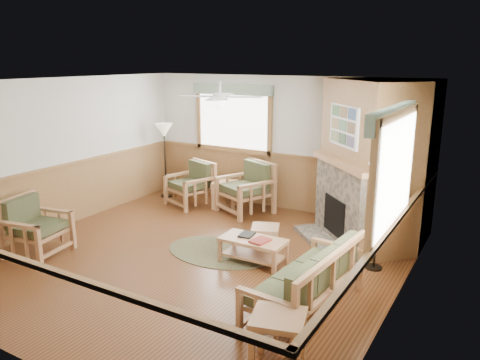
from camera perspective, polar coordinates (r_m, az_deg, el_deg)
The scene contains 24 objects.
floor at distance 7.45m, azimuth -5.47°, elevation -9.41°, with size 6.00×6.00×0.01m, color brown.
ceiling at distance 6.82m, azimuth -6.03°, elevation 11.85°, with size 6.00×6.00×0.01m, color white.
wall_back at distance 9.54m, azimuth 4.98°, elevation 4.45°, with size 6.00×0.02×2.70m, color silver.
wall_front at distance 5.03m, azimuth -26.46°, elevation -6.32°, with size 6.00×0.02×2.70m, color silver.
wall_left at distance 9.08m, azimuth -21.22°, elevation 3.01°, with size 0.02×6.00×2.70m, color silver.
wall_right at distance 5.82m, azimuth 18.90°, elevation -2.85°, with size 0.02×6.00×2.70m, color silver.
wainscot at distance 7.24m, azimuth -5.58°, elevation -5.39°, with size 6.00×6.00×1.10m, color olive, non-canonical shape.
fireplace at distance 7.96m, azimuth 15.36°, elevation 1.98°, with size 2.20×2.20×2.70m, color olive, non-canonical shape.
window_back at distance 9.90m, azimuth -0.84°, elevation 11.75°, with size 1.90×0.16×1.50m, color white, non-canonical shape.
window_right at distance 5.41m, azimuth 19.05°, elevation 8.67°, with size 0.16×1.90×1.50m, color white, non-canonical shape.
ceiling_fan at distance 6.90m, azimuth -2.46°, elevation 11.61°, with size 1.24×1.24×0.36m, color white, non-canonical shape.
sofa at distance 5.84m, azimuth 8.03°, elevation -11.89°, with size 0.76×1.85×0.85m, color #B27E53, non-canonical shape.
armchair_back_left at distance 9.89m, azimuth -6.10°, elevation -0.52°, with size 0.81×0.81×0.91m, color #B27E53, non-canonical shape.
armchair_back_right at distance 9.36m, azimuth 0.63°, elevation -0.97°, with size 0.91×0.91×1.02m, color #B27E53, non-canonical shape.
armchair_left at distance 8.05m, azimuth -23.57°, elevation -5.22°, with size 0.81×0.81×0.91m, color #B27E53, non-canonical shape.
coffee_table at distance 7.15m, azimuth 1.60°, elevation -8.63°, with size 0.99×0.49×0.39m, color #B27E53, non-canonical shape.
end_table_chairs at distance 9.74m, azimuth -1.85°, elevation -1.77°, with size 0.49×0.47×0.55m, color #B27E53, non-canonical shape.
end_table_sofa at distance 4.92m, azimuth 4.64°, elevation -19.08°, with size 0.52×0.50×0.58m, color #B27E53, non-canonical shape.
footstool at distance 7.69m, azimuth 3.09°, elevation -7.01°, with size 0.44×0.44×0.38m, color #B27E53, non-canonical shape.
braided_rug at distance 7.61m, azimuth -2.70°, elevation -8.74°, with size 1.75×1.75×0.01m, color brown.
floor_lamp_left at distance 10.52m, azimuth -9.10°, elevation 2.39°, with size 0.38×0.38×1.66m, color black, non-canonical shape.
floor_lamp_right at distance 7.04m, azimuth 16.42°, elevation -4.36°, with size 0.37×0.37×1.60m, color black, non-canonical shape.
book_red at distance 6.96m, azimuth 2.50°, elevation -7.29°, with size 0.22×0.30×0.03m, color maroon.
book_dark at distance 7.19m, azimuth 0.83°, elevation -6.58°, with size 0.20×0.27×0.03m, color black.
Camera 1 is at (4.05, -5.48, 3.01)m, focal length 35.00 mm.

